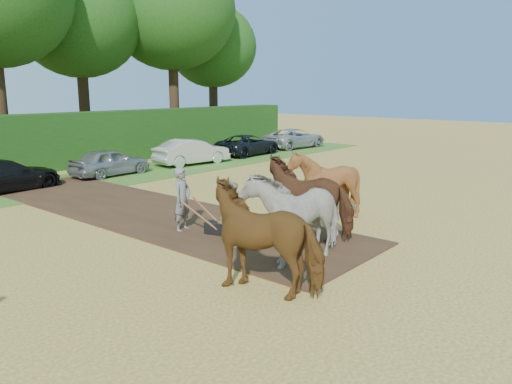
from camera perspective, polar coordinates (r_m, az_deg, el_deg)
ground at (r=12.38m, az=2.20°, el=-8.66°), size 120.00×120.00×0.00m
earth_strip at (r=18.20m, az=-12.43°, el=-2.15°), size 4.50×17.00×0.05m
grass_verge at (r=23.41m, az=-25.91°, el=-0.01°), size 50.00×5.00×0.03m
spectator_near at (r=13.85m, az=-2.76°, el=-2.50°), size 1.03×1.11×1.81m
plough_team at (r=13.77m, az=4.88°, el=-1.45°), size 7.93×6.61×2.37m
parked_cars at (r=25.31m, az=-18.38°, el=2.97°), size 42.00×3.15×1.48m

